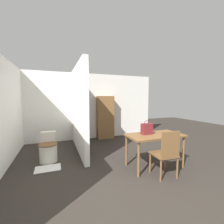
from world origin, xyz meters
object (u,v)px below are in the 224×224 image
at_px(toilet, 48,150).
at_px(wooden_cabinet, 105,117).
at_px(dining_table, 155,138).
at_px(handbag, 147,129).
at_px(wooden_chair, 166,152).

xyz_separation_m(toilet, wooden_cabinet, (2.00, 1.53, 0.54)).
distance_m(dining_table, toilet, 2.61).
height_order(handbag, wooden_cabinet, wooden_cabinet).
height_order(toilet, handbag, handbag).
relative_size(dining_table, handbag, 4.02).
distance_m(handbag, wooden_cabinet, 2.67).
xyz_separation_m(toilet, handbag, (2.11, -1.14, 0.59)).
bearing_deg(wooden_cabinet, toilet, -142.66).
height_order(wooden_chair, toilet, wooden_chair).
height_order(dining_table, toilet, dining_table).
relative_size(toilet, handbag, 2.18).
bearing_deg(handbag, wooden_chair, -81.42).
xyz_separation_m(wooden_chair, wooden_cabinet, (-0.20, 3.22, 0.32)).
bearing_deg(handbag, dining_table, -25.61).
distance_m(toilet, wooden_cabinet, 2.58).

